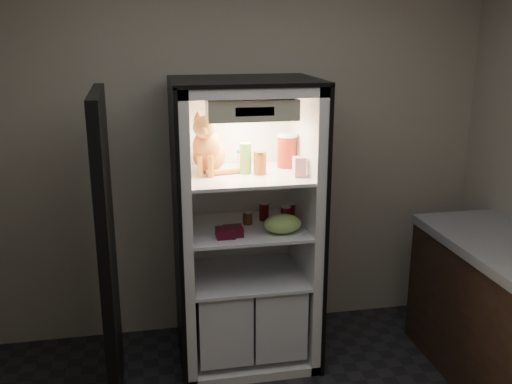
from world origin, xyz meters
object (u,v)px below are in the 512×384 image
Objects in this scene: soda_can_a at (264,212)px; condiment_jar at (248,217)px; soda_can_c at (286,216)px; berry_box_right at (233,231)px; refrigerator at (245,245)px; cream_carton at (299,167)px; mayo_tub at (243,159)px; pepper_jar at (287,151)px; berry_box_left at (225,233)px; parmesan_shaker at (246,158)px; soda_can_b at (290,212)px; salsa_jar at (260,163)px; grape_bag at (283,224)px; tabby_cat at (208,149)px.

condiment_jar is at bearing -154.08° from soda_can_a.
soda_can_c is 0.39m from berry_box_right.
refrigerator is 0.67m from cream_carton.
cream_carton is at bearing 2.22° from berry_box_right.
mayo_tub is 0.29m from pepper_jar.
soda_can_a is 1.03× the size of berry_box_left.
cream_carton is 0.56m from berry_box_right.
parmesan_shaker is at bearing 47.69° from berry_box_left.
soda_can_b reaches higher than condiment_jar.
salsa_jar is 1.19× the size of cream_carton.
mayo_tub reaches higher than soda_can_b.
soda_can_b is 0.45m from berry_box_right.
soda_can_c is at bearing -124.60° from soda_can_b.
cream_carton reaches higher than grape_bag.
parmesan_shaker is 1.66× the size of soda_can_a.
parmesan_shaker is 1.57× the size of soda_can_b.
parmesan_shaker is 0.16m from mayo_tub.
parmesan_shaker is 0.49m from soda_can_b.
condiment_jar is at bearing -179.62° from soda_can_b.
tabby_cat reaches higher than pepper_jar.
grape_bag is at bearing -165.11° from cream_carton.
soda_can_a is 0.17m from soda_can_c.
grape_bag is (0.12, -0.13, -0.36)m from salsa_jar.
soda_can_a is at bearing 134.56° from soda_can_c.
soda_can_c is (-0.04, -0.14, -0.40)m from pepper_jar.
soda_can_b is at bearing 92.50° from cream_carton.
parmesan_shaker is 1.57× the size of soda_can_c.
mayo_tub is at bearing 144.38° from soda_can_c.
pepper_jar reaches higher than grape_bag.
soda_can_a is (0.14, 0.10, -0.39)m from parmesan_shaker.
salsa_jar is at bearing -176.58° from soda_can_c.
soda_can_b reaches higher than berry_box_left.
berry_box_left is at bearing -155.00° from soda_can_b.
grape_bag is (-0.06, -0.14, -0.00)m from soda_can_c.
pepper_jar is 1.94× the size of berry_box_left.
tabby_cat is 0.66m from soda_can_c.
soda_can_b is 0.51m from berry_box_left.
berry_box_left is at bearing -175.51° from cream_carton.
parmesan_shaker is (0.23, -0.06, -0.06)m from tabby_cat.
grape_bag is (-0.10, -0.21, -0.00)m from soda_can_b.
berry_box_right is (0.12, -0.21, -0.48)m from tabby_cat.
cream_carton is at bearing -87.50° from soda_can_b.
berry_box_left is 1.02× the size of berry_box_right.
salsa_jar is at bearing 30.05° from berry_box_left.
cream_carton reaches higher than soda_can_b.
pepper_jar is 0.69m from berry_box_left.
tabby_cat is at bearing 159.81° from cream_carton.
soda_can_a reaches higher than condiment_jar.
parmesan_shaker is 0.32m from pepper_jar.
mayo_tub reaches higher than berry_box_left.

